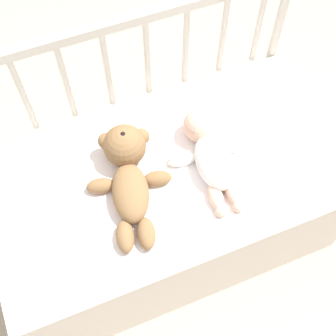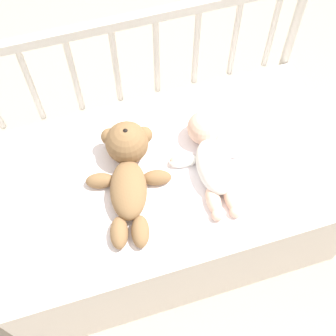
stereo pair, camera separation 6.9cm
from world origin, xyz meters
The scene contains 6 objects.
ground_plane centered at (0.00, 0.00, 0.00)m, with size 12.00×12.00×0.00m, color tan.
crib_mattress centered at (0.00, 0.00, 0.25)m, with size 1.27×0.69×0.50m.
crib_rail centered at (0.00, 0.37, 0.63)m, with size 1.27×0.04×0.89m.
blanket centered at (-0.01, -0.05, 0.50)m, with size 0.83×0.55×0.01m.
teddy_bear centered at (-0.13, 0.03, 0.56)m, with size 0.30×0.45×0.15m.
baby centered at (0.16, -0.01, 0.55)m, with size 0.30×0.41×0.12m.
Camera 1 is at (-0.30, -0.75, 1.94)m, focal length 50.00 mm.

